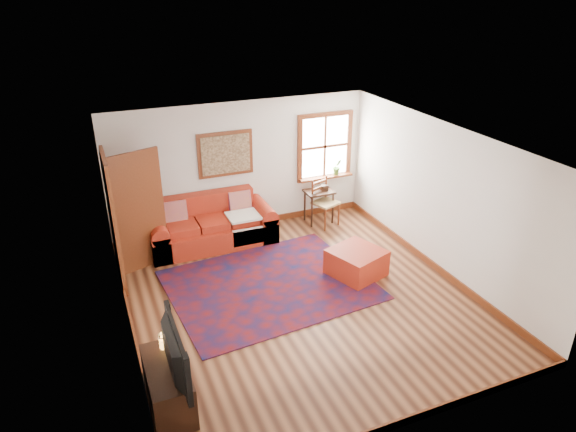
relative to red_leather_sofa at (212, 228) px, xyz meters
name	(u,v)px	position (x,y,z in m)	size (l,w,h in m)	color
ground	(299,298)	(0.76, -2.30, -0.30)	(5.50, 5.50, 0.00)	#442012
room_envelope	(299,200)	(0.76, -2.29, 1.35)	(5.04, 5.54, 2.52)	silver
window	(326,153)	(2.54, 0.40, 1.02)	(1.18, 0.20, 1.38)	white
doorway	(129,214)	(-1.45, -0.52, 0.77)	(0.89, 1.08, 2.14)	black
framed_artwork	(226,154)	(0.46, 0.41, 1.25)	(1.05, 0.07, 0.85)	brown
persian_rug	(269,285)	(0.46, -1.79, -0.29)	(3.10, 2.48, 0.02)	#5C0D0D
red_leather_sofa	(212,228)	(0.00, 0.00, 0.00)	(2.30, 0.95, 0.90)	#A82815
red_ottoman	(356,263)	(1.92, -2.03, -0.07)	(0.78, 0.78, 0.45)	#A82815
side_table	(319,196)	(2.23, 0.06, 0.25)	(0.56, 0.42, 0.67)	black
ladder_back_chair	(324,200)	(2.27, -0.08, 0.22)	(0.57, 0.55, 0.96)	tan
media_cabinet	(168,386)	(-1.50, -3.73, -0.02)	(0.45, 1.01, 0.55)	black
television	(168,353)	(-1.48, -3.90, 0.57)	(1.08, 0.14, 0.62)	black
candle_hurricane	(164,341)	(-1.45, -3.39, 0.34)	(0.12, 0.12, 0.18)	silver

